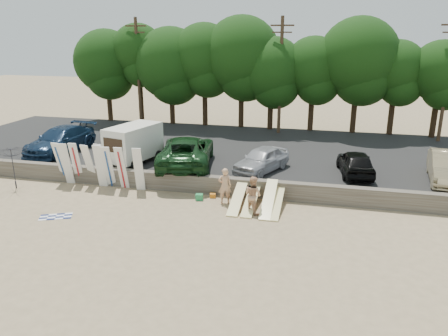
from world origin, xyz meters
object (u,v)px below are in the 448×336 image
(beachgoer_a, at_px, (225,186))
(beachgoer_b, at_px, (253,195))
(cooler, at_px, (199,197))
(box_trailer, at_px, (134,142))
(car_0, at_px, (60,140))
(beach_umbrella, at_px, (14,167))
(car_2, at_px, (262,159))
(car_1, at_px, (187,151))
(car_4, at_px, (448,167))
(car_3, at_px, (356,163))

(beachgoer_a, xyz_separation_m, beachgoer_b, (1.64, -0.93, -0.01))
(beachgoer_b, xyz_separation_m, cooler, (-3.05, 1.03, -0.78))
(beachgoer_a, bearing_deg, box_trailer, -46.63)
(car_0, xyz_separation_m, beach_umbrella, (0.44, -5.17, -0.33))
(beachgoer_b, bearing_deg, car_0, 12.50)
(box_trailer, xyz_separation_m, car_2, (7.98, 0.11, -0.60))
(beach_umbrella, bearing_deg, car_1, 25.92)
(car_4, distance_m, beach_umbrella, 23.99)
(box_trailer, distance_m, car_4, 18.08)
(car_2, relative_size, car_4, 0.85)
(cooler, relative_size, beach_umbrella, 0.14)
(car_4, bearing_deg, beachgoer_b, -145.86)
(cooler, bearing_deg, car_2, 40.27)
(car_1, relative_size, car_4, 1.31)
(car_4, xyz_separation_m, beachgoer_a, (-11.41, -4.17, -0.57))
(beachgoer_a, height_order, cooler, beachgoer_a)
(car_2, relative_size, beachgoer_a, 2.22)
(car_3, height_order, beachgoer_a, car_3)
(cooler, bearing_deg, car_0, 145.79)
(box_trailer, height_order, beachgoer_b, box_trailer)
(car_0, bearing_deg, car_2, 0.98)
(cooler, bearing_deg, box_trailer, 134.61)
(car_2, height_order, beach_umbrella, beach_umbrella)
(beach_umbrella, bearing_deg, beachgoer_b, -1.69)
(car_3, bearing_deg, car_2, -0.19)
(car_1, distance_m, car_3, 9.94)
(car_3, bearing_deg, beach_umbrella, 7.36)
(car_3, height_order, car_4, car_4)
(car_2, relative_size, car_3, 1.00)
(car_1, height_order, cooler, car_1)
(box_trailer, height_order, car_0, box_trailer)
(beachgoer_b, bearing_deg, car_2, -52.23)
(car_0, relative_size, car_2, 1.37)
(car_4, bearing_deg, car_0, -174.54)
(box_trailer, relative_size, car_2, 0.95)
(car_0, xyz_separation_m, car_3, (19.18, -0.35, -0.12))
(car_1, height_order, beach_umbrella, car_1)
(box_trailer, distance_m, cooler, 6.54)
(car_2, bearing_deg, beachgoer_b, -62.89)
(box_trailer, relative_size, cooler, 10.61)
(cooler, bearing_deg, beachgoer_a, -16.32)
(car_1, xyz_separation_m, car_3, (9.93, 0.54, -0.19))
(beachgoer_a, xyz_separation_m, beach_umbrella, (-12.11, -0.52, 0.26))
(box_trailer, xyz_separation_m, cooler, (5.24, -3.45, -1.86))
(box_trailer, distance_m, car_3, 13.31)
(beachgoer_a, relative_size, beachgoer_b, 1.01)
(car_4, distance_m, beachgoer_a, 12.16)
(car_0, distance_m, beach_umbrella, 5.20)
(car_3, bearing_deg, car_1, -3.96)
(box_trailer, bearing_deg, beach_umbrella, -129.13)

